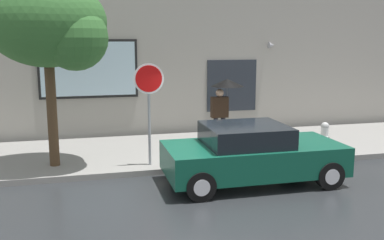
{
  "coord_description": "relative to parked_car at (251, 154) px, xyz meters",
  "views": [
    {
      "loc": [
        -2.98,
        -9.2,
        3.32
      ],
      "look_at": [
        -0.25,
        1.8,
        1.2
      ],
      "focal_mm": 40.71,
      "sensor_mm": 36.0,
      "label": 1
    }
  ],
  "objects": [
    {
      "name": "ground_plane",
      "position": [
        -0.71,
        0.06,
        -0.69
      ],
      "size": [
        60.0,
        60.0,
        0.0
      ],
      "primitive_type": "plane",
      "color": "#282B2D"
    },
    {
      "name": "street_tree",
      "position": [
        -4.37,
        1.99,
        2.92
      ],
      "size": [
        2.87,
        2.44,
        4.63
      ],
      "color": "#4C3823",
      "rests_on": "sidewalk"
    },
    {
      "name": "pedestrian_with_umbrella",
      "position": [
        0.32,
        3.03,
        1.05
      ],
      "size": [
        0.98,
        0.98,
        2.01
      ],
      "color": "black",
      "rests_on": "sidewalk"
    },
    {
      "name": "fire_hydrant",
      "position": [
        2.96,
        1.8,
        -0.13
      ],
      "size": [
        0.3,
        0.44,
        0.82
      ],
      "color": "white",
      "rests_on": "sidewalk"
    },
    {
      "name": "stop_sign",
      "position": [
        -2.15,
        1.51,
        1.29
      ],
      "size": [
        0.76,
        0.1,
        2.58
      ],
      "color": "gray",
      "rests_on": "sidewalk"
    },
    {
      "name": "sidewalk",
      "position": [
        -0.71,
        3.06,
        -0.61
      ],
      "size": [
        20.0,
        4.0,
        0.15
      ],
      "primitive_type": "cube",
      "color": "gray",
      "rests_on": "ground"
    },
    {
      "name": "parked_car",
      "position": [
        0.0,
        0.0,
        0.0
      ],
      "size": [
        4.08,
        1.95,
        1.38
      ],
      "color": "#0F4C38",
      "rests_on": "ground"
    },
    {
      "name": "building_facade",
      "position": [
        -0.73,
        5.56,
        2.8
      ],
      "size": [
        20.0,
        0.67,
        7.0
      ],
      "color": "#9E998E",
      "rests_on": "ground"
    }
  ]
}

